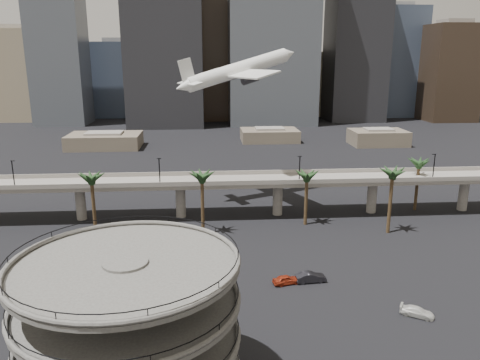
{
  "coord_description": "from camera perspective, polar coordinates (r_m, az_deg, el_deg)",
  "views": [
    {
      "loc": [
        -5.06,
        -45.9,
        35.29
      ],
      "look_at": [
        0.39,
        28.0,
        15.56
      ],
      "focal_mm": 35.0,
      "sensor_mm": 36.0,
      "label": 1
    }
  ],
  "objects": [
    {
      "name": "overpass",
      "position": [
        104.82,
        -1.3,
        -0.56
      ],
      "size": [
        130.0,
        9.3,
        14.7
      ],
      "color": "gray",
      "rests_on": "ground"
    },
    {
      "name": "parking_ramp",
      "position": [
        49.67,
        -13.35,
        -16.37
      ],
      "size": [
        22.2,
        22.2,
        17.35
      ],
      "color": "#4C4A47",
      "rests_on": "ground"
    },
    {
      "name": "car_c",
      "position": [
        72.25,
        20.78,
        -14.79
      ],
      "size": [
        4.89,
        3.95,
        1.33
      ],
      "primitive_type": "imported",
      "rotation": [
        0.0,
        0.0,
        1.03
      ],
      "color": "silver",
      "rests_on": "ground"
    },
    {
      "name": "car_b",
      "position": [
        77.63,
        8.61,
        -11.64
      ],
      "size": [
        5.11,
        2.21,
        1.64
      ],
      "primitive_type": "imported",
      "rotation": [
        0.0,
        0.0,
        1.67
      ],
      "color": "black",
      "rests_on": "ground"
    },
    {
      "name": "palm_trees",
      "position": [
        97.55,
        5.74,
        0.6
      ],
      "size": [
        76.4,
        18.4,
        14.0
      ],
      "color": "#4C3720",
      "rests_on": "ground"
    },
    {
      "name": "skyline",
      "position": [
        263.8,
        0.18,
        15.95
      ],
      "size": [
        269.0,
        86.0,
        109.75
      ],
      "color": "gray",
      "rests_on": "ground"
    },
    {
      "name": "low_buildings",
      "position": [
        191.34,
        -0.58,
        5.15
      ],
      "size": [
        135.0,
        27.5,
        6.8
      ],
      "color": "brown",
      "rests_on": "ground"
    },
    {
      "name": "airborne_jet",
      "position": [
        114.4,
        -0.22,
        13.23
      ],
      "size": [
        31.39,
        28.88,
        11.3
      ],
      "rotation": [
        0.0,
        -0.25,
        0.45
      ],
      "color": "white",
      "rests_on": "ground"
    },
    {
      "name": "car_a",
      "position": [
        76.54,
        5.66,
        -12.0
      ],
      "size": [
        4.64,
        2.71,
        1.48
      ],
      "primitive_type": "imported",
      "rotation": [
        0.0,
        0.0,
        1.8
      ],
      "color": "#A22F17",
      "rests_on": "ground"
    }
  ]
}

